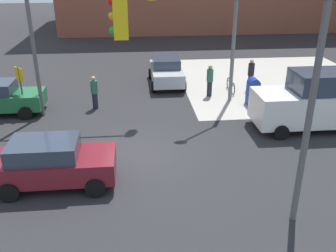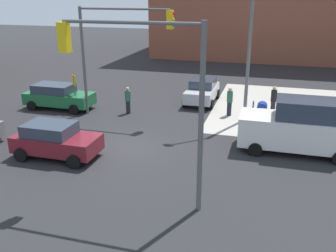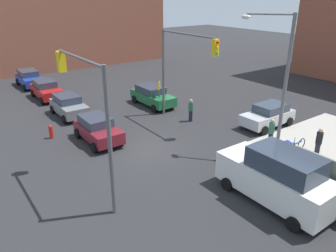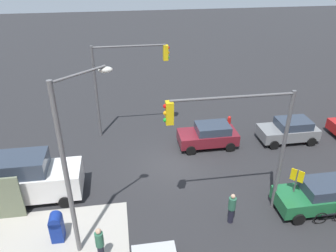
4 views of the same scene
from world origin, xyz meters
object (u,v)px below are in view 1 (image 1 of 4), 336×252
Objects in this scene: coupe_maroon at (53,162)px; traffic_signal_se_corner at (241,68)px; hatchback_silver at (166,71)px; traffic_signal_nw_corner at (80,17)px; bicycle_at_crosswalk at (3,100)px; van_white_delivery at (317,101)px; pedestrian_walking_north at (210,80)px; mailbox_blue at (253,91)px; bicycle_leaning_on_fence at (231,86)px; pedestrian_waiting at (94,92)px; street_lamp_corner at (232,11)px; pedestrian_crossing at (251,74)px.

traffic_signal_se_corner is at bearing -26.02° from coupe_maroon.
traffic_signal_nw_corner is at bearing -133.50° from hatchback_silver.
traffic_signal_nw_corner reaches higher than bicycle_at_crosswalk.
van_white_delivery is 3.01× the size of pedestrian_walking_north.
bicycle_at_crosswalk is at bearing 161.66° from traffic_signal_nw_corner.
bicycle_leaning_on_fence is at bearing 105.28° from mailbox_blue.
van_white_delivery is 3.16× the size of pedestrian_waiting.
coupe_maroon is at bearing -94.55° from traffic_signal_nw_corner.
street_lamp_corner is at bearing 8.35° from traffic_signal_nw_corner.
mailbox_blue is 2.48m from pedestrian_crossing.
van_white_delivery is at bearing -15.76° from bicycle_at_crosswalk.
traffic_signal_nw_corner is 3.71× the size of bicycle_at_crosswalk.
pedestrian_crossing is (4.23, 11.90, -3.65)m from traffic_signal_se_corner.
coupe_maroon is at bearing -122.46° from pedestrian_waiting.
coupe_maroon is at bearing 157.38° from pedestrian_crossing.
coupe_maroon is 2.25× the size of bicycle_leaning_on_fence.
pedestrian_crossing is 2.75m from pedestrian_walking_north.
hatchback_silver reaches higher than mailbox_blue.
van_white_delivery is 2.95× the size of pedestrian_crossing.
pedestrian_waiting is (-6.92, -0.36, -3.81)m from street_lamp_corner.
street_lamp_corner is at bearing 76.81° from traffic_signal_se_corner.
street_lamp_corner reaches higher than pedestrian_crossing.
traffic_signal_se_corner is 11.71m from pedestrian_walking_north.
pedestrian_crossing is (1.88, 1.84, -3.74)m from street_lamp_corner.
van_white_delivery is at bearing 48.80° from traffic_signal_se_corner.
van_white_delivery is (3.16, -3.76, -3.42)m from street_lamp_corner.
traffic_signal_se_corner is 10.33m from street_lamp_corner.
traffic_signal_nw_corner is 7.30m from hatchback_silver.
van_white_delivery is (10.36, -2.70, -3.37)m from traffic_signal_nw_corner.
bicycle_at_crosswalk is at bearing 164.24° from van_white_delivery.
bicycle_at_crosswalk is (-4.80, 0.80, -0.54)m from pedestrian_waiting.
pedestrian_walking_north is (-2.60, -0.90, -0.02)m from pedestrian_crossing.
bicycle_leaning_on_fence is at bearing 5.51° from bicycle_at_crosswalk.
hatchback_silver is at bearing 46.50° from traffic_signal_nw_corner.
van_white_delivery is at bearing -49.95° from street_lamp_corner.
pedestrian_walking_north reaches higher than mailbox_blue.
mailbox_blue is 0.78× the size of pedestrian_crossing.
mailbox_blue is (8.48, 0.50, -3.89)m from traffic_signal_nw_corner.
van_white_delivery is (5.51, 6.30, -3.33)m from traffic_signal_se_corner.
bicycle_leaning_on_fence and bicycle_at_crosswalk have the same top height.
coupe_maroon is at bearing -136.00° from street_lamp_corner.
traffic_signal_se_corner is 10.87m from mailbox_blue.
street_lamp_corner is at bearing -112.47° from bicycle_leaning_on_fence.
bicycle_leaning_on_fence is (1.40, 0.70, -0.59)m from pedestrian_walking_north.
coupe_maroon is 2.25× the size of bicycle_at_crosswalk.
bicycle_at_crosswalk is at bearing -174.49° from bicycle_leaning_on_fence.
pedestrian_walking_north is (6.20, 1.30, 0.05)m from pedestrian_waiting.
coupe_maroon is (-4.80, -10.90, -0.00)m from hatchback_silver.
hatchback_silver is 5.54m from pedestrian_waiting.
van_white_delivery reaches higher than mailbox_blue.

